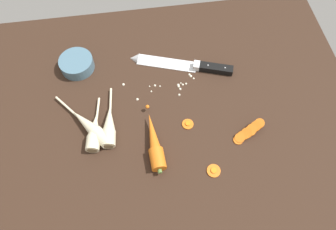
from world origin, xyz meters
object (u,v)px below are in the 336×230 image
object	(u,v)px
parsnip_front	(94,132)
parsnip_mid_right	(109,126)
carrot_slice_stack	(249,132)
carrot_slice_stray_near	(214,171)
chefs_knife	(179,64)
whole_carrot	(154,143)
parsnip_mid_left	(90,127)
carrot_slice_stray_mid	(188,124)
prep_bowl	(77,64)

from	to	relation	value
parsnip_front	parsnip_mid_right	distance (cm)	4.62
carrot_slice_stack	carrot_slice_stray_near	xyz separation A→B (cm)	(-12.49, -9.83, -1.09)
parsnip_front	carrot_slice_stack	size ratio (longest dim) A/B	1.83
parsnip_mid_right	carrot_slice_stray_near	bearing A→B (deg)	-31.77
chefs_knife	parsnip_mid_right	size ratio (longest dim) A/B	1.67
whole_carrot	parsnip_mid_right	size ratio (longest dim) A/B	1.07
parsnip_mid_right	carrot_slice_stray_near	xyz separation A→B (cm)	(27.95, -17.31, -1.62)
parsnip_front	carrot_slice_stray_near	bearing A→B (deg)	-26.21
parsnip_mid_left	carrot_slice_stack	xyz separation A→B (cm)	(46.02, -7.94, -0.53)
carrot_slice_stray_mid	carrot_slice_stray_near	bearing A→B (deg)	-73.20
whole_carrot	carrot_slice_stray_mid	xyz separation A→B (cm)	(10.77, 5.45, -1.74)
chefs_knife	parsnip_mid_left	world-z (taller)	parsnip_mid_left
parsnip_front	parsnip_mid_left	bearing A→B (deg)	122.39
parsnip_front	carrot_slice_stack	bearing A→B (deg)	-7.73
chefs_knife	carrot_slice_stray_near	distance (cm)	37.86
parsnip_front	parsnip_mid_left	world-z (taller)	same
prep_bowl	parsnip_mid_left	bearing A→B (deg)	-81.14
carrot_slice_stack	carrot_slice_stray_near	world-z (taller)	carrot_slice_stack
carrot_slice_stack	carrot_slice_stray_mid	size ratio (longest dim) A/B	2.85
parsnip_mid_left	parsnip_mid_right	xyz separation A→B (cm)	(5.58, -0.46, 0.00)
chefs_knife	carrot_slice_stray_mid	size ratio (longest dim) A/B	9.83
whole_carrot	carrot_slice_stack	distance (cm)	27.92
whole_carrot	carrot_slice_stray_near	world-z (taller)	whole_carrot
parsnip_mid_left	parsnip_front	bearing A→B (deg)	-57.61
chefs_knife	whole_carrot	bearing A→B (deg)	-112.97
chefs_knife	prep_bowl	xyz separation A→B (cm)	(-33.57, 3.92, 1.50)
carrot_slice_stray_near	carrot_slice_stray_mid	xyz separation A→B (cm)	(-4.65, 15.41, 0.00)
whole_carrot	carrot_slice_stray_near	distance (cm)	18.44
parsnip_mid_left	carrot_slice_stray_near	size ratio (longest dim) A/B	5.11
prep_bowl	whole_carrot	bearing A→B (deg)	-55.41
parsnip_mid_right	whole_carrot	bearing A→B (deg)	-30.38
chefs_knife	parsnip_mid_right	distance (cm)	31.72
parsnip_mid_right	prep_bowl	size ratio (longest dim) A/B	1.85
whole_carrot	parsnip_mid_left	bearing A→B (deg)	156.67
prep_bowl	parsnip_mid_right	bearing A→B (deg)	-69.08
carrot_slice_stray_mid	parsnip_mid_left	bearing A→B (deg)	175.33
parsnip_mid_left	prep_bowl	world-z (taller)	same
chefs_knife	carrot_slice_stray_near	world-z (taller)	chefs_knife
chefs_knife	parsnip_front	bearing A→B (deg)	-142.82
parsnip_front	carrot_slice_stray_near	size ratio (longest dim) A/B	4.65
carrot_slice_stray_near	prep_bowl	xyz separation A→B (cm)	(-37.24, 41.60, 1.79)
carrot_slice_stray_near	prep_bowl	distance (cm)	55.86
chefs_knife	prep_bowl	bearing A→B (deg)	173.34
chefs_knife	carrot_slice_stray_mid	xyz separation A→B (cm)	(-0.98, -22.27, -0.29)
carrot_slice_stack	carrot_slice_stray_near	size ratio (longest dim) A/B	2.55
whole_carrot	carrot_slice_stray_mid	distance (cm)	12.19
carrot_slice_stray_near	prep_bowl	world-z (taller)	prep_bowl
parsnip_mid_right	chefs_knife	bearing A→B (deg)	40.00
chefs_knife	carrot_slice_stray_mid	bearing A→B (deg)	-92.53
carrot_slice_stray_near	parsnip_mid_left	bearing A→B (deg)	152.07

